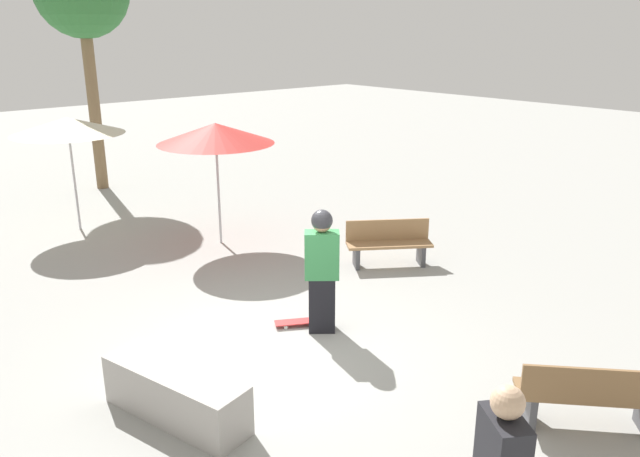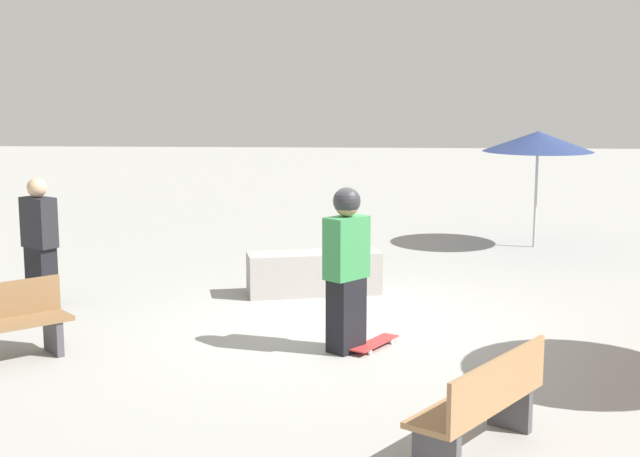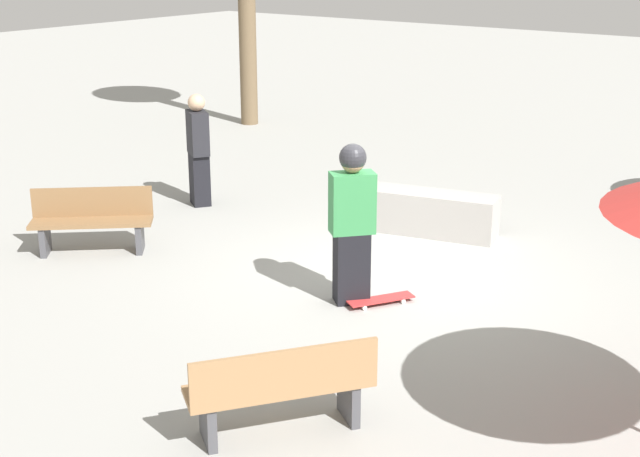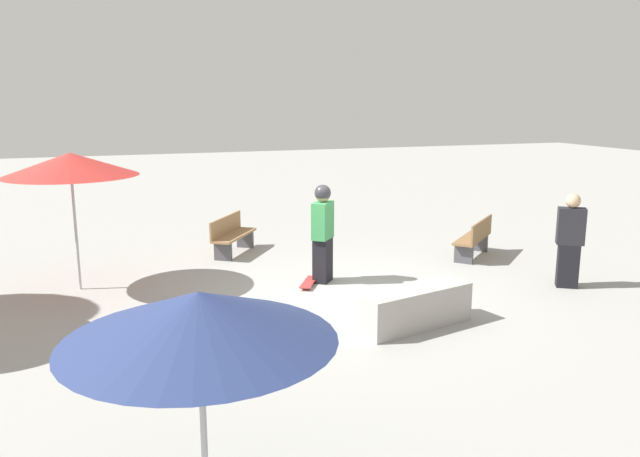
{
  "view_description": "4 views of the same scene",
  "coord_description": "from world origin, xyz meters",
  "px_view_note": "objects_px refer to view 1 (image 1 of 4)",
  "views": [
    {
      "loc": [
        4.72,
        6.27,
        4.33
      ],
      "look_at": [
        -1.15,
        -0.39,
        1.45
      ],
      "focal_mm": 35.0,
      "sensor_mm": 36.0,
      "label": 1
    },
    {
      "loc": [
        -10.61,
        -0.28,
        3.04
      ],
      "look_at": [
        -1.36,
        0.24,
        1.49
      ],
      "focal_mm": 50.0,
      "sensor_mm": 36.0,
      "label": 2
    },
    {
      "loc": [
        -8.77,
        -5.48,
        4.04
      ],
      "look_at": [
        -1.39,
        0.03,
        1.02
      ],
      "focal_mm": 50.0,
      "sensor_mm": 36.0,
      "label": 3
    },
    {
      "loc": [
        9.95,
        -3.9,
        3.46
      ],
      "look_at": [
        -0.87,
        -0.08,
        1.04
      ],
      "focal_mm": 35.0,
      "sensor_mm": 36.0,
      "label": 4
    }
  ],
  "objects_px": {
    "skater_main": "(322,267)",
    "skateboard": "(301,322)",
    "bench_far": "(591,396)",
    "concrete_ledge": "(176,394)",
    "shade_umbrella_cream": "(68,126)",
    "shade_umbrella_red": "(216,133)",
    "bench_near": "(389,243)"
  },
  "relations": [
    {
      "from": "bench_near",
      "to": "shade_umbrella_red",
      "type": "height_order",
      "value": "shade_umbrella_red"
    },
    {
      "from": "concrete_ledge",
      "to": "bench_near",
      "type": "xyz_separation_m",
      "value": [
        -5.46,
        -1.72,
        0.12
      ]
    },
    {
      "from": "skater_main",
      "to": "concrete_ledge",
      "type": "bearing_deg",
      "value": 51.9
    },
    {
      "from": "bench_far",
      "to": "skater_main",
      "type": "bearing_deg",
      "value": 147.61
    },
    {
      "from": "shade_umbrella_red",
      "to": "shade_umbrella_cream",
      "type": "bearing_deg",
      "value": -57.29
    },
    {
      "from": "bench_far",
      "to": "concrete_ledge",
      "type": "bearing_deg",
      "value": -176.08
    },
    {
      "from": "concrete_ledge",
      "to": "shade_umbrella_cream",
      "type": "bearing_deg",
      "value": -103.64
    },
    {
      "from": "concrete_ledge",
      "to": "shade_umbrella_cream",
      "type": "relative_size",
      "value": 0.79
    },
    {
      "from": "skateboard",
      "to": "bench_near",
      "type": "height_order",
      "value": "bench_near"
    },
    {
      "from": "bench_far",
      "to": "shade_umbrella_red",
      "type": "height_order",
      "value": "shade_umbrella_red"
    },
    {
      "from": "concrete_ledge",
      "to": "bench_far",
      "type": "height_order",
      "value": "bench_far"
    },
    {
      "from": "skater_main",
      "to": "bench_far",
      "type": "xyz_separation_m",
      "value": [
        -0.64,
        3.79,
        -0.58
      ]
    },
    {
      "from": "bench_far",
      "to": "shade_umbrella_red",
      "type": "xyz_separation_m",
      "value": [
        -0.4,
        -8.16,
        1.88
      ]
    },
    {
      "from": "skateboard",
      "to": "shade_umbrella_red",
      "type": "xyz_separation_m",
      "value": [
        -1.17,
        -4.05,
        2.24
      ]
    },
    {
      "from": "skater_main",
      "to": "shade_umbrella_red",
      "type": "relative_size",
      "value": 0.75
    },
    {
      "from": "skateboard",
      "to": "shade_umbrella_red",
      "type": "bearing_deg",
      "value": -75.63
    },
    {
      "from": "skater_main",
      "to": "shade_umbrella_cream",
      "type": "relative_size",
      "value": 0.75
    },
    {
      "from": "skater_main",
      "to": "skateboard",
      "type": "xyz_separation_m",
      "value": [
        0.13,
        -0.32,
        -0.95
      ]
    },
    {
      "from": "concrete_ledge",
      "to": "shade_umbrella_red",
      "type": "height_order",
      "value": "shade_umbrella_red"
    },
    {
      "from": "concrete_ledge",
      "to": "shade_umbrella_red",
      "type": "xyz_separation_m",
      "value": [
        -3.76,
        -4.91,
        2.0
      ]
    },
    {
      "from": "skateboard",
      "to": "shade_umbrella_red",
      "type": "distance_m",
      "value": 4.78
    },
    {
      "from": "skateboard",
      "to": "shade_umbrella_cream",
      "type": "bearing_deg",
      "value": -53.81
    },
    {
      "from": "skateboard",
      "to": "shade_umbrella_cream",
      "type": "relative_size",
      "value": 0.32
    },
    {
      "from": "bench_near",
      "to": "bench_far",
      "type": "height_order",
      "value": "same"
    },
    {
      "from": "skater_main",
      "to": "skateboard",
      "type": "bearing_deg",
      "value": -26.73
    },
    {
      "from": "bench_far",
      "to": "skateboard",
      "type": "bearing_deg",
      "value": 148.68
    },
    {
      "from": "skateboard",
      "to": "bench_far",
      "type": "height_order",
      "value": "bench_far"
    },
    {
      "from": "skater_main",
      "to": "concrete_ledge",
      "type": "distance_m",
      "value": 2.86
    },
    {
      "from": "bench_near",
      "to": "shade_umbrella_red",
      "type": "bearing_deg",
      "value": -26.71
    },
    {
      "from": "shade_umbrella_cream",
      "to": "bench_far",
      "type": "bearing_deg",
      "value": 97.54
    },
    {
      "from": "skateboard",
      "to": "shade_umbrella_red",
      "type": "height_order",
      "value": "shade_umbrella_red"
    },
    {
      "from": "concrete_ledge",
      "to": "shade_umbrella_cream",
      "type": "xyz_separation_m",
      "value": [
        -1.89,
        -7.81,
        2.0
      ]
    }
  ]
}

